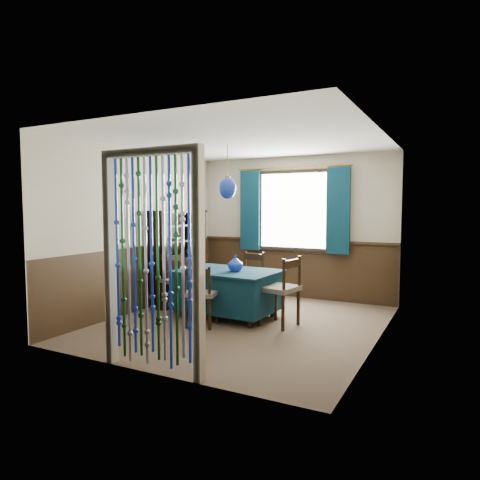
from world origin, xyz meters
The scene contains 22 objects.
floor centered at (0.00, 0.00, 0.00)m, with size 4.00×4.00×0.00m, color brown.
ceiling centered at (0.00, 0.00, 2.50)m, with size 4.00×4.00×0.00m, color silver.
wall_back centered at (0.00, 2.00, 1.25)m, with size 3.60×3.60×0.00m, color #B7AE96.
wall_front centered at (0.00, -2.00, 1.25)m, with size 3.60×3.60×0.00m, color #B7AE96.
wall_left centered at (-1.80, 0.00, 1.25)m, with size 4.00×4.00×0.00m, color #B7AE96.
wall_right centered at (1.80, 0.00, 1.25)m, with size 4.00×4.00×0.00m, color #B7AE96.
wainscot_back centered at (0.00, 1.99, 0.50)m, with size 3.60×3.60×0.00m, color #342313.
wainscot_front centered at (0.00, -1.99, 0.50)m, with size 3.60×3.60×0.00m, color #342313.
wainscot_left centered at (-1.79, 0.00, 0.50)m, with size 4.00×4.00×0.00m, color #342313.
wainscot_right centered at (1.79, 0.00, 0.50)m, with size 4.00×4.00×0.00m, color #342313.
window centered at (0.00, 1.95, 1.55)m, with size 1.32×0.12×1.42m, color black.
doorway centered at (0.00, -1.94, 1.05)m, with size 1.16×0.12×2.18m, color silver, non-canonical shape.
dining_table centered at (-0.36, 0.21, 0.41)m, with size 1.49×1.07×0.69m.
chair_near centered at (-0.43, -0.41, 0.45)m, with size 0.50×0.48×0.84m.
chair_far centered at (-0.35, 0.86, 0.47)m, with size 0.52×0.51×0.89m.
chair_left centered at (-1.27, 0.22, 0.46)m, with size 0.51×0.53×0.87m.
chair_right centered at (0.52, 0.13, 0.50)m, with size 0.53×0.55×0.95m.
sideboard centered at (-1.57, 0.67, 0.55)m, with size 0.47×1.21×1.56m.
pendant_lamp centered at (-0.36, 0.21, 1.89)m, with size 0.25×0.25×0.77m.
vase_table centered at (-0.21, 0.17, 0.80)m, with size 0.20×0.20×0.21m, color navy.
bowl_shelf centered at (-1.51, 0.48, 1.09)m, with size 0.24×0.24×0.06m, color beige.
vase_sideboard centered at (-1.51, 0.98, 0.88)m, with size 0.19×0.19×0.20m, color beige.
Camera 1 is at (2.66, -5.19, 1.62)m, focal length 32.00 mm.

